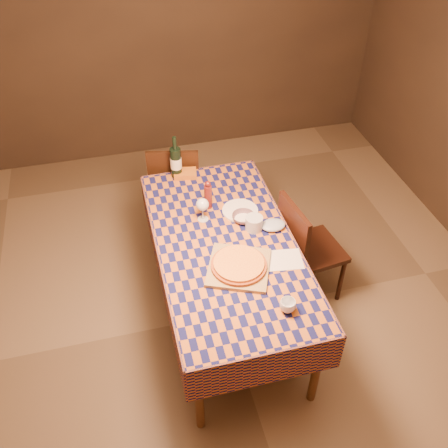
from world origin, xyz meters
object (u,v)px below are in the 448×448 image
(cutting_board, at_px, (239,267))
(chair_far, at_px, (175,184))
(wine_bottle, at_px, (176,162))
(dining_table, at_px, (226,251))
(chair_right, at_px, (304,246))
(white_plate, at_px, (240,211))
(bowl, at_px, (243,218))
(pizza, at_px, (239,264))

(cutting_board, height_order, chair_far, chair_far)
(wine_bottle, bearing_deg, dining_table, -77.90)
(cutting_board, bearing_deg, chair_right, 28.67)
(cutting_board, xyz_separation_m, wine_bottle, (-0.20, 1.11, 0.12))
(white_plate, distance_m, chair_far, 0.89)
(bowl, height_order, wine_bottle, wine_bottle)
(wine_bottle, distance_m, chair_far, 0.44)
(white_plate, bearing_deg, bowl, -92.98)
(dining_table, bearing_deg, bowl, 47.57)
(chair_right, bearing_deg, cutting_board, -151.33)
(dining_table, height_order, pizza, pizza)
(bowl, xyz_separation_m, chair_right, (0.45, -0.12, -0.27))
(cutting_board, bearing_deg, bowl, 70.48)
(bowl, height_order, chair_far, chair_far)
(white_plate, height_order, chair_far, chair_far)
(chair_right, bearing_deg, white_plate, 153.12)
(wine_bottle, distance_m, white_plate, 0.68)
(bowl, height_order, chair_right, chair_right)
(wine_bottle, xyz_separation_m, chair_right, (0.81, -0.78, -0.38))
(dining_table, height_order, white_plate, white_plate)
(bowl, bearing_deg, chair_far, 111.82)
(dining_table, distance_m, chair_far, 1.11)
(cutting_board, relative_size, bowl, 2.38)
(dining_table, relative_size, white_plate, 7.00)
(dining_table, distance_m, wine_bottle, 0.90)
(wine_bottle, bearing_deg, bowl, -61.02)
(chair_far, bearing_deg, chair_right, -51.42)
(pizza, bearing_deg, chair_far, 98.19)
(cutting_board, relative_size, white_plate, 1.47)
(dining_table, xyz_separation_m, pizza, (0.02, -0.26, 0.12))
(cutting_board, xyz_separation_m, chair_right, (0.61, 0.33, -0.26))
(wine_bottle, bearing_deg, chair_far, 87.08)
(dining_table, xyz_separation_m, cutting_board, (0.02, -0.26, 0.09))
(cutting_board, distance_m, chair_right, 0.74)
(bowl, bearing_deg, dining_table, -132.43)
(pizza, xyz_separation_m, white_plate, (0.17, 0.56, -0.03))
(cutting_board, distance_m, white_plate, 0.58)
(dining_table, bearing_deg, chair_far, 99.05)
(cutting_board, distance_m, pizza, 0.03)
(bowl, relative_size, white_plate, 0.62)
(dining_table, height_order, cutting_board, cutting_board)
(bowl, relative_size, wine_bottle, 0.46)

